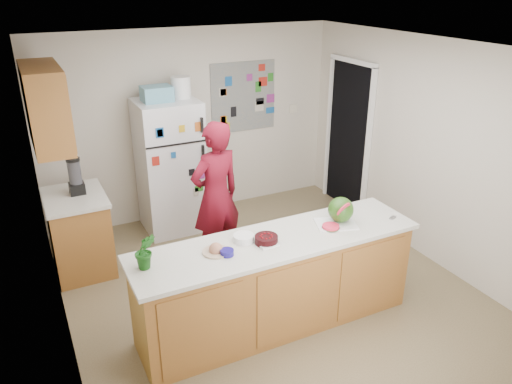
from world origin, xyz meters
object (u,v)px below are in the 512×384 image
refrigerator (170,167)px  cherry_bowl (266,240)px  watermelon (341,210)px  person (216,196)px

refrigerator → cherry_bowl: refrigerator is taller
refrigerator → watermelon: (0.94, -2.35, 0.20)m
watermelon → cherry_bowl: size_ratio=1.18×
person → watermelon: (0.77, -1.23, 0.20)m
refrigerator → watermelon: 2.54m
cherry_bowl → refrigerator: bearing=93.0°
person → cherry_bowl: person is taller
refrigerator → watermelon: size_ratio=7.04×
refrigerator → cherry_bowl: bearing=-87.0°
person → watermelon: bearing=108.7°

